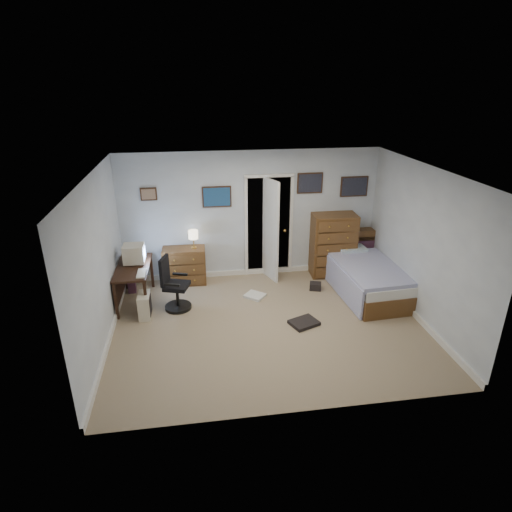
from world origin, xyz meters
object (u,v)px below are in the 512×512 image
(office_chair, at_px, (174,289))
(bed, at_px, (366,278))
(computer_desk, at_px, (129,275))
(low_dresser, at_px, (185,266))
(tall_dresser, at_px, (333,245))

(office_chair, relative_size, bed, 0.48)
(computer_desk, bearing_deg, low_dresser, 35.34)
(office_chair, bearing_deg, low_dresser, 97.06)
(office_chair, relative_size, low_dresser, 1.18)
(tall_dresser, height_order, bed, tall_dresser)
(office_chair, height_order, bed, office_chair)
(office_chair, height_order, tall_dresser, tall_dresser)
(low_dresser, bearing_deg, office_chair, -98.28)
(low_dresser, height_order, bed, low_dresser)
(computer_desk, distance_m, bed, 4.28)
(computer_desk, relative_size, low_dresser, 1.50)
(low_dresser, height_order, tall_dresser, tall_dresser)
(computer_desk, bearing_deg, office_chair, -22.83)
(office_chair, bearing_deg, tall_dresser, 34.42)
(bed, bearing_deg, low_dresser, 160.52)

